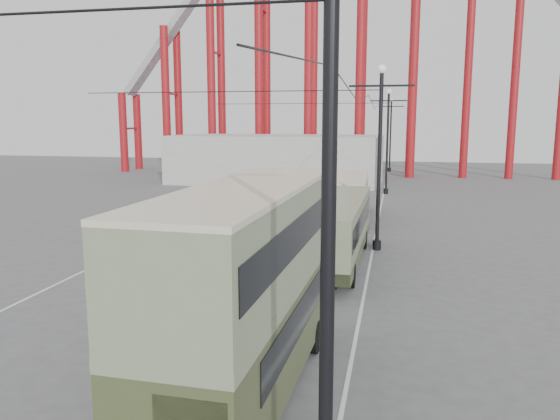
% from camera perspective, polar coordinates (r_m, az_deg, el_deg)
% --- Properties ---
extents(road_markings, '(12.52, 120.00, 0.01)m').
position_cam_1_polar(road_markings, '(31.25, -1.75, -2.86)').
color(road_markings, silver).
rests_on(road_markings, ground).
extents(lamp_post_near, '(3.20, 0.44, 10.80)m').
position_cam_1_polar(lamp_post_near, '(7.10, 5.40, 19.17)').
color(lamp_post_near, black).
rests_on(lamp_post_near, ground).
extents(lamp_post_mid, '(3.20, 0.44, 9.32)m').
position_cam_1_polar(lamp_post_mid, '(28.03, 10.34, 5.24)').
color(lamp_post_mid, black).
rests_on(lamp_post_mid, ground).
extents(lamp_post_far, '(3.20, 0.44, 9.32)m').
position_cam_1_polar(lamp_post_far, '(50.00, 11.15, 6.99)').
color(lamp_post_far, black).
rests_on(lamp_post_far, ground).
extents(lamp_post_distant, '(3.20, 0.44, 9.32)m').
position_cam_1_polar(lamp_post_distant, '(71.98, 11.47, 7.67)').
color(lamp_post_distant, black).
rests_on(lamp_post_distant, ground).
extents(fairground_shed, '(22.00, 10.00, 5.00)m').
position_cam_1_polar(fairground_shed, '(58.44, -0.28, 5.36)').
color(fairground_shed, '#A09F9B').
rests_on(fairground_shed, ground).
extents(double_decker_bus, '(2.71, 9.67, 5.15)m').
position_cam_1_polar(double_decker_bus, '(13.09, -3.15, -7.31)').
color(double_decker_bus, '#3B4525').
rests_on(double_decker_bus, ground).
extents(single_decker_green, '(2.61, 10.75, 3.03)m').
position_cam_1_polar(single_decker_green, '(25.44, 5.83, -1.83)').
color(single_decker_green, gray).
rests_on(single_decker_green, ground).
extents(single_decker_cream, '(2.61, 9.26, 2.86)m').
position_cam_1_polar(single_decker_cream, '(37.30, 7.24, 1.59)').
color(single_decker_cream, beige).
rests_on(single_decker_cream, ground).
extents(pedestrian, '(0.74, 0.68, 1.70)m').
position_cam_1_polar(pedestrian, '(20.07, -1.15, -7.38)').
color(pedestrian, black).
rests_on(pedestrian, ground).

